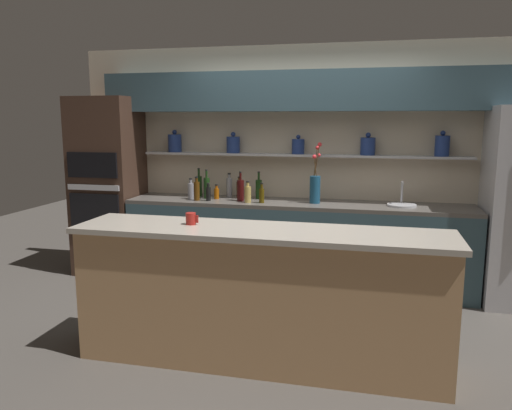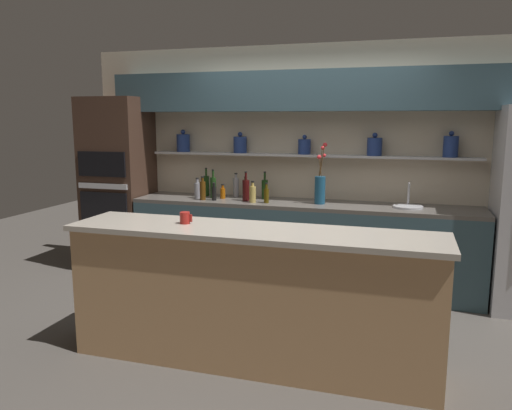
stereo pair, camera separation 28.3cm
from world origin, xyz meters
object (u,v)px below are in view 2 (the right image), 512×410
object	(u,v)px
bottle_wine_4	(265,189)
bottle_oil_6	(266,195)
bottle_spirit_10	(203,190)
bottle_spirit_5	(253,194)
bottle_spirit_7	(246,189)
sink_fixture	(408,205)
bottle_sauce_3	(214,193)
bottle_spirit_0	(236,187)
bottle_wine_2	(213,187)
flower_vase	(320,187)
bottle_wine_1	(206,185)
bottle_spirit_9	(197,190)
coffee_mug	(185,218)
oven_tower	(118,185)
bottle_sauce_8	(223,193)
bottle_wine_11	(246,190)

from	to	relation	value
bottle_wine_4	bottle_oil_6	bearing A→B (deg)	-70.37
bottle_spirit_10	bottle_spirit_5	bearing A→B (deg)	-0.29
bottle_oil_6	bottle_spirit_7	xyz separation A→B (m)	(-0.31, 0.25, 0.01)
sink_fixture	bottle_sauce_3	xyz separation A→B (m)	(-2.04, -0.14, 0.06)
bottle_spirit_0	bottle_wine_2	xyz separation A→B (m)	(-0.22, -0.16, 0.01)
flower_vase	bottle_wine_2	distance (m)	1.22
bottle_wine_1	bottle_spirit_9	distance (m)	0.20
bottle_spirit_10	coffee_mug	world-z (taller)	bottle_spirit_10
sink_fixture	bottle_oil_6	xyz separation A→B (m)	(-1.44, -0.14, 0.06)
bottle_oil_6	bottle_spirit_10	world-z (taller)	bottle_spirit_10
oven_tower	coffee_mug	xyz separation A→B (m)	(1.70, -1.79, 0.04)
bottle_sauce_3	bottle_wine_2	bearing A→B (deg)	114.64
bottle_sauce_3	bottle_sauce_8	world-z (taller)	bottle_sauce_3
bottle_wine_2	bottle_sauce_8	xyz separation A→B (m)	(0.12, -0.01, -0.06)
sink_fixture	bottle_sauce_3	size ratio (longest dim) A/B	1.50
bottle_wine_4	bottle_spirit_9	xyz separation A→B (m)	(-0.74, -0.17, -0.02)
bottle_wine_2	sink_fixture	bearing A→B (deg)	-0.24
oven_tower	bottle_spirit_10	xyz separation A→B (m)	(1.15, -0.14, 0.01)
bottle_spirit_0	coffee_mug	size ratio (longest dim) A/B	2.84
oven_tower	bottle_spirit_0	bearing A→B (deg)	7.23
bottle_wine_2	bottle_spirit_7	xyz separation A→B (m)	(0.35, 0.09, -0.02)
bottle_sauce_3	sink_fixture	bearing A→B (deg)	4.06
bottle_wine_4	bottle_wine_2	bearing A→B (deg)	-169.82
bottle_sauce_8	bottle_spirit_9	bearing A→B (deg)	-167.95
bottle_spirit_0	bottle_sauce_8	xyz separation A→B (m)	(-0.10, -0.17, -0.05)
bottle_wine_2	bottle_wine_11	distance (m)	0.42
bottle_sauce_8	bottle_spirit_9	distance (m)	0.29
flower_vase	bottle_wine_1	size ratio (longest dim) A/B	1.96
bottle_spirit_0	bottle_spirit_10	distance (m)	0.42
sink_fixture	bottle_spirit_7	size ratio (longest dim) A/B	1.21
bottle_wine_11	coffee_mug	world-z (taller)	bottle_wine_11
bottle_oil_6	bottle_spirit_9	xyz separation A→B (m)	(-0.83, 0.08, 0.01)
sink_fixture	bottle_wine_11	bearing A→B (deg)	-177.60
bottle_wine_2	bottle_wine_4	bearing A→B (deg)	10.18
bottle_wine_11	bottle_spirit_9	bearing A→B (deg)	178.97
oven_tower	coffee_mug	size ratio (longest dim) A/B	21.26
bottle_spirit_0	bottle_spirit_9	xyz separation A→B (m)	(-0.38, -0.23, -0.02)
bottle_wine_1	bottle_wine_4	bearing A→B (deg)	-1.92
bottle_spirit_5	bottle_spirit_7	xyz separation A→B (m)	(-0.16, 0.26, 0.01)
bottle_spirit_7	bottle_sauce_8	xyz separation A→B (m)	(-0.24, -0.10, -0.04)
oven_tower	bottle_spirit_9	bearing A→B (deg)	-2.65
bottle_wine_11	bottle_sauce_3	bearing A→B (deg)	-167.93
flower_vase	bottle_sauce_3	distance (m)	1.16
bottle_wine_11	coffee_mug	bearing A→B (deg)	-87.25
sink_fixture	bottle_wine_4	distance (m)	1.54
coffee_mug	bottle_spirit_9	bearing A→B (deg)	110.79
bottle_wine_11	sink_fixture	bearing A→B (deg)	2.40
oven_tower	flower_vase	xyz separation A→B (m)	(2.43, -0.02, 0.08)
sink_fixture	bottle_wine_2	bearing A→B (deg)	179.76
oven_tower	bottle_wine_2	size ratio (longest dim) A/B	6.29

